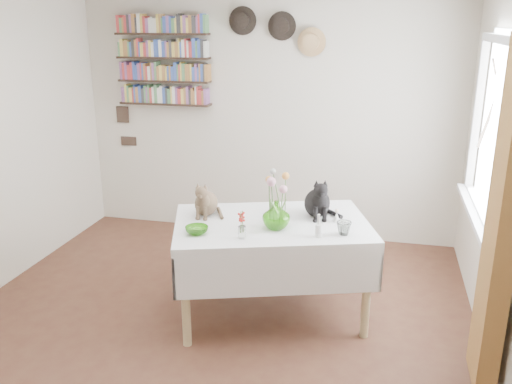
% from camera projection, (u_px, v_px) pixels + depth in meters
% --- Properties ---
extents(room, '(4.08, 4.58, 2.58)m').
position_uv_depth(room, '(196.00, 178.00, 3.61)').
color(room, brown).
rests_on(room, ground).
extents(window, '(0.12, 1.52, 1.32)m').
position_uv_depth(window, '(493.00, 146.00, 3.87)').
color(window, white).
rests_on(window, room).
extents(curtain, '(0.12, 0.38, 2.10)m').
position_uv_depth(curtain, '(503.00, 222.00, 3.11)').
color(curtain, brown).
rests_on(curtain, room).
extents(dining_table, '(1.69, 1.36, 0.79)m').
position_uv_depth(dining_table, '(272.00, 245.00, 4.19)').
color(dining_table, white).
rests_on(dining_table, room).
extents(tabby_cat, '(0.20, 0.25, 0.29)m').
position_uv_depth(tabby_cat, '(206.00, 197.00, 4.24)').
color(tabby_cat, brown).
rests_on(tabby_cat, dining_table).
extents(black_cat, '(0.30, 0.33, 0.33)m').
position_uv_depth(black_cat, '(317.00, 196.00, 4.21)').
color(black_cat, black).
rests_on(black_cat, dining_table).
extents(flower_vase, '(0.27, 0.27, 0.21)m').
position_uv_depth(flower_vase, '(276.00, 215.00, 3.97)').
color(flower_vase, '#70CD38').
rests_on(flower_vase, dining_table).
extents(green_bowl, '(0.23, 0.23, 0.05)m').
position_uv_depth(green_bowl, '(197.00, 230.00, 3.90)').
color(green_bowl, '#70CD38').
rests_on(green_bowl, dining_table).
extents(drinking_glass, '(0.13, 0.13, 0.10)m').
position_uv_depth(drinking_glass, '(344.00, 228.00, 3.87)').
color(drinking_glass, white).
rests_on(drinking_glass, dining_table).
extents(candlestick, '(0.05, 0.05, 0.17)m').
position_uv_depth(candlestick, '(318.00, 229.00, 3.83)').
color(candlestick, white).
rests_on(candlestick, dining_table).
extents(berry_jar, '(0.06, 0.06, 0.22)m').
position_uv_depth(berry_jar, '(242.00, 225.00, 3.79)').
color(berry_jar, white).
rests_on(berry_jar, dining_table).
extents(porcelain_figurine, '(0.06, 0.06, 0.10)m').
position_uv_depth(porcelain_figurine, '(337.00, 216.00, 4.12)').
color(porcelain_figurine, white).
rests_on(porcelain_figurine, dining_table).
extents(flower_bouquet, '(0.17, 0.12, 0.39)m').
position_uv_depth(flower_bouquet, '(277.00, 183.00, 3.91)').
color(flower_bouquet, '#4C7233').
rests_on(flower_bouquet, flower_vase).
extents(bookshelf_unit, '(1.00, 0.16, 0.91)m').
position_uv_depth(bookshelf_unit, '(163.00, 61.00, 5.68)').
color(bookshelf_unit, black).
rests_on(bookshelf_unit, room).
extents(wall_hats, '(0.98, 0.09, 0.48)m').
position_uv_depth(wall_hats, '(278.00, 30.00, 5.33)').
color(wall_hats, black).
rests_on(wall_hats, room).
extents(wall_art_plaques, '(0.21, 0.02, 0.44)m').
position_uv_depth(wall_art_plaques, '(125.00, 126.00, 6.07)').
color(wall_art_plaques, '#38281E').
rests_on(wall_art_plaques, room).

